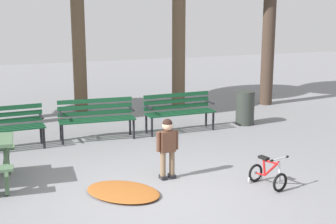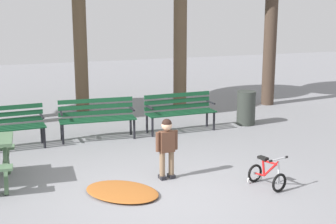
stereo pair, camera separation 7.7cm
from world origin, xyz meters
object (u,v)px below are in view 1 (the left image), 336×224
(park_bench_left, at_px, (96,115))
(child_standing, at_px, (167,144))
(park_bench_far_left, at_px, (2,124))
(kids_bicycle, at_px, (267,174))
(park_bench_right, at_px, (179,109))
(trash_bin, at_px, (245,108))

(park_bench_left, relative_size, child_standing, 1.61)
(park_bench_far_left, height_order, kids_bicycle, park_bench_far_left)
(child_standing, bearing_deg, park_bench_right, 63.93)
(child_standing, height_order, trash_bin, child_standing)
(park_bench_right, distance_m, trash_bin, 1.72)
(park_bench_right, bearing_deg, child_standing, -116.07)
(park_bench_far_left, relative_size, kids_bicycle, 2.63)
(child_standing, xyz_separation_m, kids_bicycle, (1.33, -0.91, -0.39))
(park_bench_left, xyz_separation_m, child_standing, (0.53, -2.81, 0.08))
(park_bench_left, relative_size, park_bench_right, 1.01)
(park_bench_far_left, xyz_separation_m, trash_bin, (5.52, 0.07, -0.11))
(park_bench_left, height_order, child_standing, child_standing)
(park_bench_far_left, height_order, park_bench_right, same)
(child_standing, height_order, kids_bicycle, child_standing)
(park_bench_far_left, height_order, park_bench_left, same)
(park_bench_right, height_order, trash_bin, park_bench_right)
(park_bench_left, xyz_separation_m, trash_bin, (3.61, -0.04, -0.11))
(park_bench_left, bearing_deg, child_standing, -79.36)
(kids_bicycle, bearing_deg, park_bench_right, 89.56)
(trash_bin, bearing_deg, kids_bicycle, -115.34)
(park_bench_left, height_order, park_bench_right, same)
(trash_bin, bearing_deg, park_bench_far_left, -179.29)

